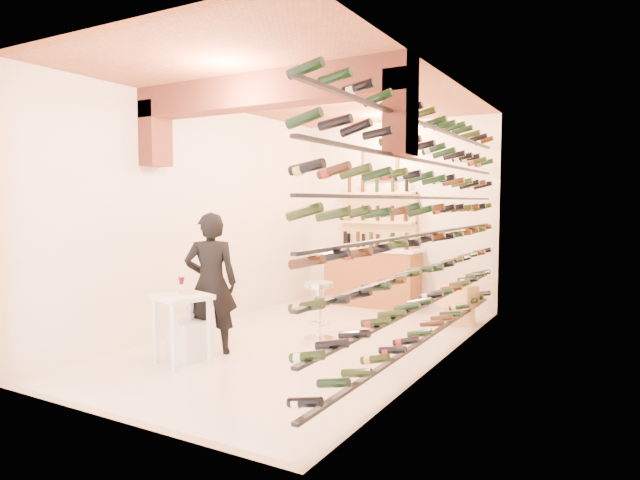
# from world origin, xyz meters

# --- Properties ---
(ground) EXTENTS (6.00, 6.00, 0.00)m
(ground) POSITION_xyz_m (0.00, 0.00, 0.00)
(ground) COLOR silver
(ground) RESTS_ON ground
(room_shell) EXTENTS (3.52, 6.02, 3.21)m
(room_shell) POSITION_xyz_m (0.00, -0.26, 2.25)
(room_shell) COLOR silver
(room_shell) RESTS_ON ground
(wine_rack) EXTENTS (0.32, 5.70, 2.56)m
(wine_rack) POSITION_xyz_m (1.53, 0.00, 1.55)
(wine_rack) COLOR black
(wine_rack) RESTS_ON ground
(back_counter) EXTENTS (1.70, 0.62, 1.29)m
(back_counter) POSITION_xyz_m (-0.30, 2.65, 0.53)
(back_counter) COLOR #95582E
(back_counter) RESTS_ON ground
(back_shelving) EXTENTS (1.40, 0.31, 2.73)m
(back_shelving) POSITION_xyz_m (-0.30, 2.89, 1.17)
(back_shelving) COLOR #DBBA7B
(back_shelving) RESTS_ON ground
(tasting_table) EXTENTS (0.68, 0.68, 0.95)m
(tasting_table) POSITION_xyz_m (-0.72, -1.53, 0.64)
(tasting_table) COLOR white
(tasting_table) RESTS_ON ground
(white_stool) EXTENTS (0.39, 0.39, 0.43)m
(white_stool) POSITION_xyz_m (-0.78, -1.38, 0.22)
(white_stool) COLOR white
(white_stool) RESTS_ON ground
(person) EXTENTS (0.73, 0.70, 1.68)m
(person) POSITION_xyz_m (-0.72, -1.05, 0.84)
(person) COLOR black
(person) RESTS_ON ground
(chrome_barstool) EXTENTS (0.39, 0.39, 0.76)m
(chrome_barstool) POSITION_xyz_m (0.08, 0.13, 0.44)
(chrome_barstool) COLOR silver
(chrome_barstool) RESTS_ON ground
(crate_lower) EXTENTS (0.54, 0.47, 0.27)m
(crate_lower) POSITION_xyz_m (1.40, 1.94, 0.14)
(crate_lower) COLOR #E4B67D
(crate_lower) RESTS_ON ground
(crate_upper) EXTENTS (0.59, 0.47, 0.30)m
(crate_upper) POSITION_xyz_m (1.40, 1.94, 0.42)
(crate_upper) COLOR #E4B67D
(crate_upper) RESTS_ON crate_lower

